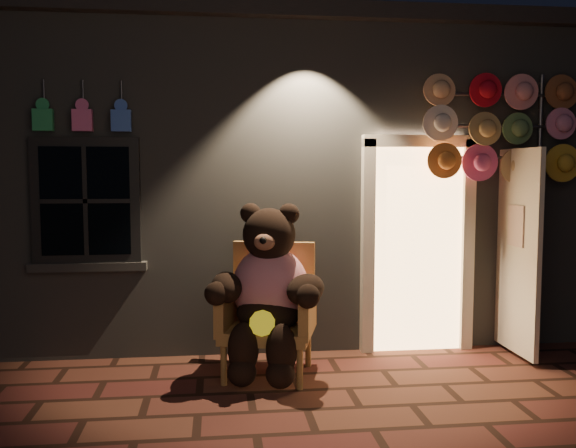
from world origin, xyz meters
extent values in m
plane|color=#583021|center=(0.00, 0.00, 0.00)|extent=(60.00, 60.00, 0.00)
cube|color=slate|center=(0.00, 4.00, 1.65)|extent=(7.00, 5.00, 3.30)
cube|color=black|center=(0.00, 4.00, 3.38)|extent=(7.30, 5.30, 0.16)
cube|color=black|center=(-1.90, 1.46, 1.55)|extent=(1.00, 0.10, 1.20)
cube|color=black|center=(-1.90, 1.43, 1.55)|extent=(0.82, 0.06, 1.02)
cube|color=slate|center=(-1.90, 1.46, 0.92)|extent=(1.10, 0.14, 0.08)
cube|color=#FDBC71|center=(1.35, 1.48, 1.05)|extent=(0.92, 0.10, 2.10)
cube|color=beige|center=(0.83, 1.44, 1.05)|extent=(0.12, 0.12, 2.20)
cube|color=beige|center=(1.87, 1.44, 1.05)|extent=(0.12, 0.12, 2.20)
cube|color=beige|center=(1.35, 1.44, 2.13)|extent=(1.16, 0.12, 0.12)
cube|color=beige|center=(2.25, 1.10, 1.05)|extent=(0.05, 0.80, 2.00)
cube|color=#279152|center=(-2.25, 1.38, 2.30)|extent=(0.18, 0.07, 0.20)
cylinder|color=#59595E|center=(-2.25, 1.44, 2.55)|extent=(0.02, 0.02, 0.25)
cube|color=#DD5B96|center=(-1.90, 1.38, 2.30)|extent=(0.18, 0.07, 0.20)
cylinder|color=#59595E|center=(-1.90, 1.44, 2.55)|extent=(0.02, 0.02, 0.25)
cube|color=blue|center=(-1.55, 1.38, 2.30)|extent=(0.18, 0.07, 0.20)
cylinder|color=#59595E|center=(-1.55, 1.44, 2.55)|extent=(0.02, 0.02, 0.25)
cube|color=#AE8543|center=(-0.23, 0.83, 0.41)|extent=(0.93, 0.89, 0.11)
cube|color=#AE8543|center=(-0.14, 1.14, 0.79)|extent=(0.76, 0.29, 0.77)
cube|color=#AE8543|center=(-0.59, 0.90, 0.62)|extent=(0.26, 0.66, 0.44)
cube|color=#AE8543|center=(0.11, 0.71, 0.62)|extent=(0.26, 0.66, 0.44)
cylinder|color=#AE8543|center=(-0.63, 0.62, 0.18)|extent=(0.05, 0.05, 0.35)
cylinder|color=#AE8543|center=(0.00, 0.45, 0.18)|extent=(0.05, 0.05, 0.35)
cylinder|color=#AE8543|center=(-0.47, 1.21, 0.18)|extent=(0.05, 0.05, 0.35)
cylinder|color=#AE8543|center=(0.17, 1.04, 0.18)|extent=(0.05, 0.05, 0.35)
ellipsoid|color=red|center=(-0.20, 0.87, 0.80)|extent=(0.81, 0.72, 0.73)
ellipsoid|color=black|center=(-0.23, 0.79, 0.58)|extent=(0.68, 0.62, 0.34)
sphere|color=black|center=(-0.22, 0.82, 1.27)|extent=(0.58, 0.58, 0.47)
sphere|color=black|center=(-0.38, 0.90, 1.46)|extent=(0.18, 0.18, 0.18)
sphere|color=black|center=(-0.04, 0.81, 1.46)|extent=(0.18, 0.18, 0.18)
ellipsoid|color=#8C5940|center=(-0.27, 0.62, 1.23)|extent=(0.21, 0.17, 0.15)
ellipsoid|color=black|center=(-0.60, 0.75, 0.83)|extent=(0.30, 0.50, 0.26)
ellipsoid|color=black|center=(0.07, 0.56, 0.83)|extent=(0.49, 0.54, 0.26)
ellipsoid|color=black|center=(-0.46, 0.54, 0.34)|extent=(0.26, 0.26, 0.45)
ellipsoid|color=black|center=(-0.15, 0.46, 0.34)|extent=(0.26, 0.26, 0.45)
sphere|color=black|center=(-0.48, 0.48, 0.15)|extent=(0.24, 0.24, 0.24)
sphere|color=black|center=(-0.17, 0.40, 0.15)|extent=(0.24, 0.24, 0.24)
cylinder|color=yellow|center=(-0.31, 0.50, 0.56)|extent=(0.24, 0.15, 0.22)
cylinder|color=#59595E|center=(2.59, 1.38, 1.40)|extent=(0.04, 0.04, 2.80)
cylinder|color=#59595E|center=(2.28, 1.36, 2.59)|extent=(1.24, 0.03, 0.03)
cylinder|color=#59595E|center=(2.28, 1.36, 2.28)|extent=(1.24, 0.03, 0.03)
cylinder|color=#59595E|center=(2.28, 1.36, 1.97)|extent=(1.24, 0.03, 0.03)
cylinder|color=#ECAC78|center=(1.50, 1.30, 2.64)|extent=(0.35, 0.11, 0.36)
cylinder|color=red|center=(1.91, 1.27, 2.64)|extent=(0.35, 0.11, 0.36)
cylinder|color=pink|center=(2.33, 1.24, 2.64)|extent=(0.35, 0.11, 0.36)
cylinder|color=brown|center=(2.74, 1.30, 2.64)|extent=(0.35, 0.11, 0.36)
cylinder|color=white|center=(1.50, 1.27, 2.28)|extent=(0.35, 0.11, 0.36)
cylinder|color=tan|center=(1.91, 1.24, 2.28)|extent=(0.35, 0.11, 0.36)
cylinder|color=#5F8B4F|center=(2.33, 1.30, 2.28)|extent=(0.35, 0.11, 0.36)
cylinder|color=pink|center=(2.74, 1.27, 2.28)|extent=(0.35, 0.11, 0.36)
cylinder|color=#FF8E39|center=(1.50, 1.24, 1.92)|extent=(0.35, 0.11, 0.36)
cylinder|color=#DD4F94|center=(1.91, 1.30, 1.92)|extent=(0.35, 0.11, 0.36)
cylinder|color=tan|center=(2.33, 1.27, 1.92)|extent=(0.35, 0.11, 0.36)
cylinder|color=gold|center=(2.74, 1.24, 1.92)|extent=(0.35, 0.11, 0.36)
camera|label=1|loc=(-0.68, -4.49, 1.83)|focal=38.00mm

